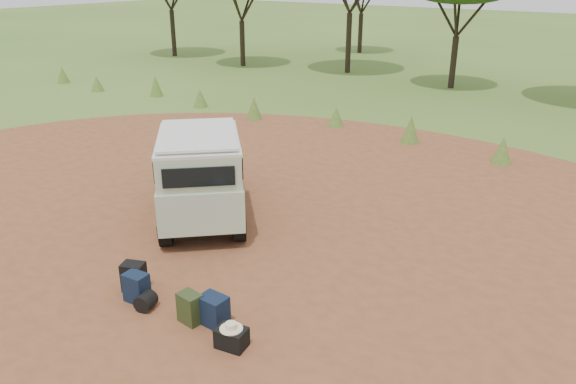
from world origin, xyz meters
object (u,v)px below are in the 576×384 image
Objects in this scene: backpack_navy at (137,288)px; backpack_olive at (190,308)px; safari_vehicle at (201,173)px; duffel_navy at (214,310)px; hard_case at (232,338)px; walking_staff at (172,169)px; backpack_black at (134,277)px.

backpack_navy is 1.18m from backpack_olive.
safari_vehicle is 4.32m from backpack_olive.
safari_vehicle reaches higher than duffel_navy.
backpack_olive is at bearing 163.31° from hard_case.
walking_staff is 4.42m from backpack_black.
backpack_navy reaches higher than backpack_olive.
hard_case is (0.62, -0.29, -0.09)m from duffel_navy.
hard_case is at bearing 4.74° from safari_vehicle.
backpack_navy is at bearing -168.89° from duffel_navy.
walking_staff is at bearing 123.60° from backpack_navy.
safari_vehicle is 3.75m from backpack_navy.
safari_vehicle is at bearing 90.32° from backpack_black.
backpack_navy is 1.53m from duffel_navy.
duffel_navy is at bearing -20.37° from backpack_black.
walking_staff is (-1.38, 0.41, -0.32)m from safari_vehicle.
walking_staff is 2.84× the size of backpack_olive.
safari_vehicle is 8.29× the size of backpack_olive.
backpack_olive is (4.12, -3.66, -0.44)m from walking_staff.
walking_staff reaches higher than duffel_navy.
hard_case is at bearing -23.79° from duffel_navy.
backpack_olive is at bearing -2.79° from safari_vehicle.
hard_case is at bearing -0.60° from backpack_olive.
backpack_navy is 1.05× the size of duffel_navy.
backpack_olive is 0.38m from duffel_navy.
walking_staff is 2.97× the size of duffel_navy.
backpack_navy is (1.57, -3.32, -0.76)m from safari_vehicle.
backpack_olive is 0.97m from hard_case.
hard_case is at bearing -27.60° from backpack_black.
backpack_black is 1.07× the size of duffel_navy.
hard_case is (2.44, -0.25, -0.10)m from backpack_black.
duffel_navy is at bearing -107.17° from walking_staff.
walking_staff is 5.68m from duffel_navy.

